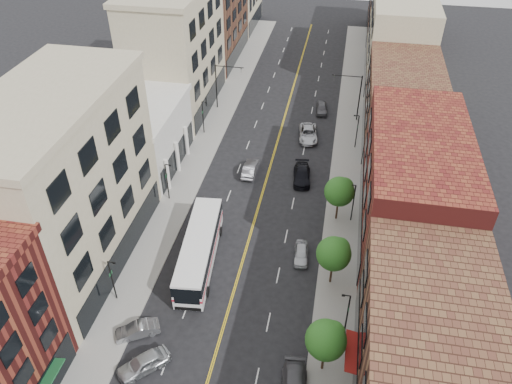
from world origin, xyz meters
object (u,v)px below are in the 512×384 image
Objects in this scene: car_lane_a at (302,175)px; car_lane_b at (308,134)px; car_angle_a at (143,363)px; car_angle_b at (138,330)px; car_parked_far at (301,253)px; car_lane_c at (322,108)px; city_bus at (199,249)px; car_lane_behind at (250,169)px.

car_lane_b reaches higher than car_lane_a.
car_angle_b is (-1.80, 3.23, -0.12)m from car_angle_a.
car_angle_b is 0.70× the size of car_lane_b.
car_lane_a is at bearing 116.59° from car_angle_a.
car_parked_far is 0.90× the size of car_lane_c.
car_lane_a is at bearing 56.58° from city_bus.
car_angle_a is (-1.27, -13.10, -1.21)m from city_bus.
city_bus is 2.97× the size of car_lane_behind.
car_lane_b is at bearing 133.67° from car_angle_b.
city_bus reaches higher than car_lane_c.
car_lane_c is (1.02, 18.65, -0.05)m from car_lane_a.
car_lane_behind is at bearing 115.84° from car_parked_far.
car_lane_c is at bearing 122.37° from car_angle_a.
car_lane_c is at bearing 80.70° from car_lane_a.
car_angle_a is at bearing -101.16° from city_bus.
car_angle_b is 0.76× the size of car_lane_a.
city_bus is 36.72m from car_lane_c.
car_lane_b is (6.54, 10.23, 0.03)m from car_lane_behind.
city_bus is at bearing -115.00° from car_lane_b.
car_angle_b reaches higher than car_parked_far.
car_lane_behind is at bearing -118.98° from car_lane_c.
car_lane_a is 18.68m from car_lane_c.
car_lane_b reaches higher than car_lane_c.
car_angle_a reaches higher than car_angle_b.
car_lane_behind is at bearing 172.47° from car_lane_a.
car_parked_far is 32.73m from car_lane_c.
car_angle_a is at bearing -114.85° from car_lane_a.
car_angle_b is 47.03m from car_lane_c.
car_lane_behind is 12.14m from car_lane_b.
car_parked_far is 24.54m from car_lane_b.
car_parked_far is at bearing -95.12° from car_lane_c.
car_angle_a is 30.15m from car_lane_behind.
car_parked_far is at bearing -89.91° from car_lane_a.
car_angle_b is 0.87× the size of car_lane_behind.
car_angle_b is at bearing -114.94° from car_lane_b.
car_angle_a reaches higher than car_lane_c.
car_lane_behind reaches higher than car_parked_far.
car_lane_c reaches higher than car_parked_far.
car_lane_c is (12.90, 45.23, 0.06)m from car_angle_b.
car_lane_behind is (-8.35, 14.24, 0.10)m from car_parked_far.
car_lane_b is at bearing 66.87° from city_bus.
city_bus is at bearing -123.97° from car_lane_a.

